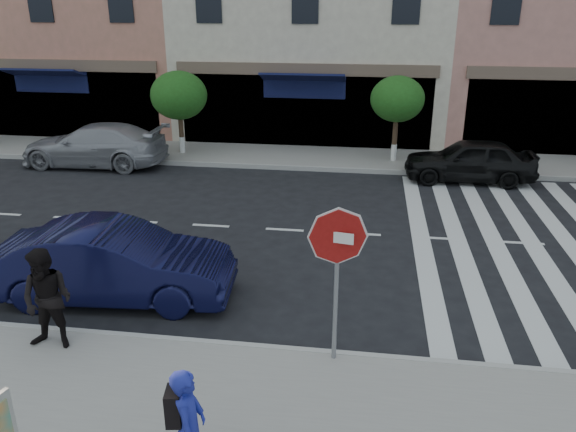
% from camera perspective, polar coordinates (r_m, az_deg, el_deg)
% --- Properties ---
extents(ground, '(120.00, 120.00, 0.00)m').
position_cam_1_polar(ground, '(11.20, -3.42, -9.21)').
color(ground, black).
rests_on(ground, ground).
extents(sidewalk_far, '(60.00, 3.00, 0.15)m').
position_cam_1_polar(sidewalk_far, '(21.29, 2.48, 5.95)').
color(sidewalk_far, gray).
rests_on(sidewalk_far, ground).
extents(building_centre, '(11.00, 9.00, 11.00)m').
position_cam_1_polar(building_centre, '(26.57, 2.96, 20.80)').
color(building_centre, beige).
rests_on(building_centre, ground).
extents(street_tree_wb, '(2.10, 2.10, 3.06)m').
position_cam_1_polar(street_tree_wb, '(21.69, -11.03, 11.91)').
color(street_tree_wb, '#473323').
rests_on(street_tree_wb, sidewalk_far).
extents(street_tree_c, '(1.90, 1.90, 3.04)m').
position_cam_1_polar(street_tree_c, '(20.54, 11.05, 11.54)').
color(street_tree_c, '#473323').
rests_on(street_tree_c, sidewalk_far).
extents(stop_sign, '(0.92, 0.20, 2.64)m').
position_cam_1_polar(stop_sign, '(8.58, 5.02, -3.70)').
color(stop_sign, gray).
rests_on(stop_sign, sidewalk_near).
extents(photographer, '(0.47, 0.63, 1.59)m').
position_cam_1_polar(photographer, '(7.16, -9.98, -20.39)').
color(photographer, navy).
rests_on(photographer, sidewalk_near).
extents(walker, '(0.87, 0.68, 1.78)m').
position_cam_1_polar(walker, '(10.13, -23.24, -7.83)').
color(walker, black).
rests_on(walker, sidewalk_near).
extents(car_near_mid, '(4.81, 2.00, 1.55)m').
position_cam_1_polar(car_near_mid, '(11.69, -17.26, -4.55)').
color(car_near_mid, black).
rests_on(car_near_mid, ground).
extents(car_far_left, '(5.20, 2.12, 1.51)m').
position_cam_1_polar(car_far_left, '(21.51, -19.08, 6.83)').
color(car_far_left, '#97979C').
rests_on(car_far_left, ground).
extents(car_far_mid, '(4.19, 1.70, 1.42)m').
position_cam_1_polar(car_far_mid, '(19.49, 17.97, 5.43)').
color(car_far_mid, black).
rests_on(car_far_mid, ground).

